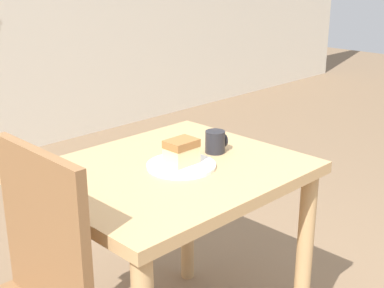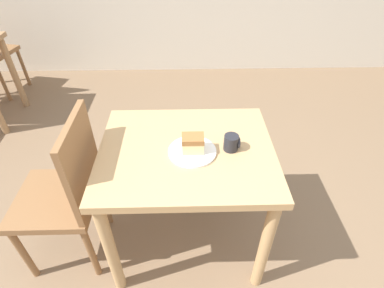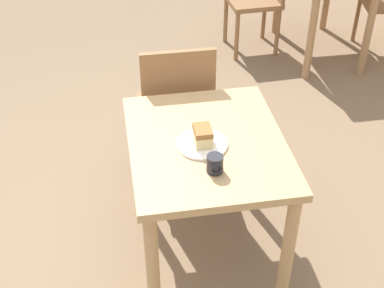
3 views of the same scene
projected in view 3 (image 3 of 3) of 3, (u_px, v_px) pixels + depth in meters
name	position (u px, v px, depth m)	size (l,w,h in m)	color
ground_plane	(104.00, 269.00, 2.79)	(14.00, 14.00, 0.00)	#7A6047
dining_table_near	(206.00, 162.00, 2.53)	(0.87, 0.72, 0.74)	tan
chair_near_window	(176.00, 109.00, 3.07)	(0.42, 0.42, 0.94)	brown
plate	(202.00, 144.00, 2.42)	(0.23, 0.23, 0.01)	white
cake_slice	(203.00, 136.00, 2.39)	(0.10, 0.08, 0.08)	#E5CC89
coffee_mug	(215.00, 164.00, 2.25)	(0.08, 0.07, 0.08)	#232328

